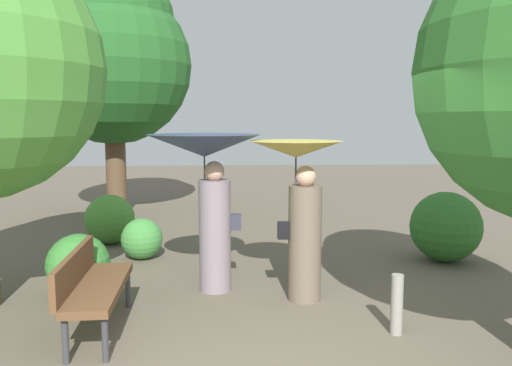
{
  "coord_description": "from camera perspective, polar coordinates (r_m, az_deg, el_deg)",
  "views": [
    {
      "loc": [
        -0.31,
        -3.53,
        2.14
      ],
      "look_at": [
        0.0,
        3.21,
        1.29
      ],
      "focal_mm": 35.87,
      "sensor_mm": 36.0,
      "label": 1
    }
  ],
  "objects": [
    {
      "name": "tree_mid_left",
      "position": [
        11.75,
        -15.76,
        13.85
      ],
      "size": [
        3.4,
        3.4,
        5.52
      ],
      "color": "brown",
      "rests_on": "ground"
    },
    {
      "name": "park_bench",
      "position": [
        5.46,
        -17.92,
        -10.56
      ],
      "size": [
        0.57,
        1.52,
        0.83
      ],
      "rotation": [
        0.0,
        0.0,
        1.62
      ],
      "color": "#38383D",
      "rests_on": "ground"
    },
    {
      "name": "bush_far_side",
      "position": [
        9.14,
        -16.0,
        -3.91
      ],
      "size": [
        0.85,
        0.85,
        0.85
      ],
      "primitive_type": "sphere",
      "color": "#4C9338",
      "rests_on": "ground"
    },
    {
      "name": "path_marker_post",
      "position": [
        5.41,
        15.43,
        -12.93
      ],
      "size": [
        0.12,
        0.12,
        0.61
      ],
      "primitive_type": "cylinder",
      "color": "gray",
      "rests_on": "ground"
    },
    {
      "name": "person_left",
      "position": [
        6.28,
        -5.41,
        1.15
      ],
      "size": [
        1.39,
        1.39,
        1.95
      ],
      "rotation": [
        0.0,
        0.0,
        1.67
      ],
      "color": "gray",
      "rests_on": "ground"
    },
    {
      "name": "bush_behind_bench",
      "position": [
        6.63,
        -19.21,
        -8.63
      ],
      "size": [
        0.76,
        0.76,
        0.76
      ],
      "primitive_type": "sphere",
      "color": "#387F33",
      "rests_on": "ground"
    },
    {
      "name": "person_right",
      "position": [
        5.97,
        4.97,
        -1.39
      ],
      "size": [
        1.07,
        1.07,
        1.89
      ],
      "rotation": [
        0.0,
        0.0,
        1.67
      ],
      "color": "#6B5B4C",
      "rests_on": "ground"
    },
    {
      "name": "bush_path_right",
      "position": [
        8.06,
        -12.61,
        -6.08
      ],
      "size": [
        0.63,
        0.63,
        0.63
      ],
      "primitive_type": "sphere",
      "color": "#428C3D",
      "rests_on": "ground"
    },
    {
      "name": "bush_path_left",
      "position": [
        8.22,
        20.4,
        -4.59
      ],
      "size": [
        1.06,
        1.06,
        1.06
      ],
      "primitive_type": "sphere",
      "color": "#2D6B28",
      "rests_on": "ground"
    }
  ]
}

